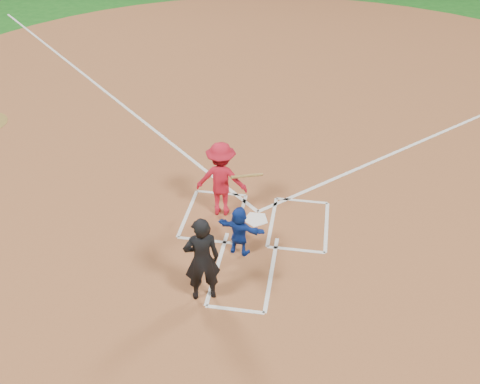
% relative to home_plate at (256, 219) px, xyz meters
% --- Properties ---
extents(ground, '(120.00, 120.00, 0.00)m').
position_rel_home_plate_xyz_m(ground, '(0.00, 0.00, -0.02)').
color(ground, '#155717').
rests_on(ground, ground).
extents(home_plate_dirt, '(28.00, 28.00, 0.01)m').
position_rel_home_plate_xyz_m(home_plate_dirt, '(0.00, 6.00, -0.01)').
color(home_plate_dirt, brown).
rests_on(home_plate_dirt, ground).
extents(home_plate, '(0.60, 0.60, 0.02)m').
position_rel_home_plate_xyz_m(home_plate, '(0.00, 0.00, 0.00)').
color(home_plate, white).
rests_on(home_plate, home_plate_dirt).
extents(catcher, '(1.09, 0.57, 1.12)m').
position_rel_home_plate_xyz_m(catcher, '(-0.19, -1.17, 0.55)').
color(catcher, '#1335A0').
rests_on(catcher, home_plate_dirt).
extents(umpire, '(0.77, 0.63, 1.81)m').
position_rel_home_plate_xyz_m(umpire, '(-0.65, -2.54, 0.90)').
color(umpire, black).
rests_on(umpire, home_plate_dirt).
extents(chalk_markings, '(28.35, 17.32, 0.01)m').
position_rel_home_plate_xyz_m(chalk_markings, '(0.00, 5.29, -0.01)').
color(chalk_markings, white).
rests_on(chalk_markings, home_plate_dirt).
extents(batter_at_plate, '(1.51, 0.82, 1.79)m').
position_rel_home_plate_xyz_m(batter_at_plate, '(-0.82, 0.17, 0.89)').
color(batter_at_plate, red).
rests_on(batter_at_plate, home_plate_dirt).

